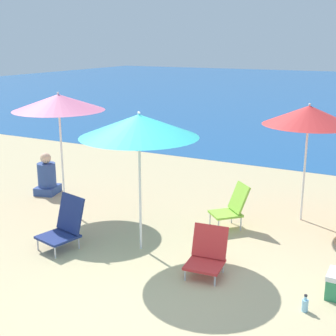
% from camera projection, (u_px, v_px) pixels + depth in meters
% --- Properties ---
extents(ground_plane, '(60.00, 60.00, 0.00)m').
position_uv_depth(ground_plane, '(150.00, 273.00, 6.33)').
color(ground_plane, '#C6B284').
extents(beach_umbrella_teal, '(1.72, 1.72, 2.09)m').
position_uv_depth(beach_umbrella_teal, '(139.00, 126.00, 6.58)').
color(beach_umbrella_teal, white).
rests_on(beach_umbrella_teal, ground).
extents(beach_umbrella_red, '(1.53, 1.53, 2.05)m').
position_uv_depth(beach_umbrella_red, '(309.00, 115.00, 7.74)').
color(beach_umbrella_red, white).
rests_on(beach_umbrella_red, ground).
extents(beach_umbrella_pink, '(1.63, 1.63, 2.18)m').
position_uv_depth(beach_umbrella_pink, '(59.00, 103.00, 8.22)').
color(beach_umbrella_pink, white).
rests_on(beach_umbrella_pink, ground).
extents(beach_chair_red, '(0.53, 0.60, 0.63)m').
position_uv_depth(beach_chair_red, '(207.00, 253.00, 6.27)').
color(beach_chair_red, silver).
rests_on(beach_chair_red, ground).
extents(beach_chair_navy, '(0.63, 0.70, 0.78)m').
position_uv_depth(beach_chair_navy, '(64.00, 225.00, 7.06)').
color(beach_chair_navy, silver).
rests_on(beach_chair_navy, ground).
extents(beach_chair_lime, '(0.70, 0.70, 0.75)m').
position_uv_depth(beach_chair_lime, '(232.00, 206.00, 7.78)').
color(beach_chair_lime, silver).
rests_on(beach_chair_lime, ground).
extents(person_seated_near, '(0.51, 0.56, 0.86)m').
position_uv_depth(person_seated_near, '(47.00, 178.00, 9.54)').
color(person_seated_near, '#334C8C').
rests_on(person_seated_near, ground).
extents(water_bottle, '(0.08, 0.08, 0.21)m').
position_uv_depth(water_bottle, '(305.00, 305.00, 5.42)').
color(water_bottle, '#8CCCEA').
rests_on(water_bottle, ground).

